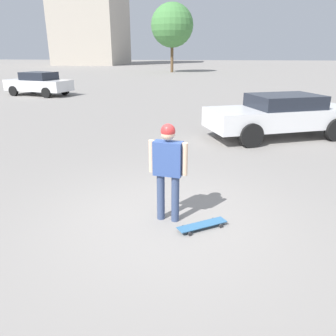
{
  "coord_description": "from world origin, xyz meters",
  "views": [
    {
      "loc": [
        -4.83,
        -0.64,
        2.65
      ],
      "look_at": [
        0.0,
        0.0,
        0.91
      ],
      "focal_mm": 35.0,
      "sensor_mm": 36.0,
      "label": 1
    }
  ],
  "objects_px": {
    "car_parked_near": "(281,115)",
    "person": "(168,163)",
    "skateboard": "(202,225)",
    "car_parked_far": "(39,83)"
  },
  "relations": [
    {
      "from": "person",
      "to": "car_parked_near",
      "type": "height_order",
      "value": "person"
    },
    {
      "from": "skateboard",
      "to": "car_parked_near",
      "type": "bearing_deg",
      "value": -143.06
    },
    {
      "from": "car_parked_near",
      "to": "person",
      "type": "bearing_deg",
      "value": 42.23
    },
    {
      "from": "skateboard",
      "to": "car_parked_near",
      "type": "xyz_separation_m",
      "value": [
        6.24,
        -2.29,
        0.68
      ]
    },
    {
      "from": "skateboard",
      "to": "person",
      "type": "bearing_deg",
      "value": -54.04
    },
    {
      "from": "car_parked_near",
      "to": "car_parked_far",
      "type": "xyz_separation_m",
      "value": [
        9.28,
        13.17,
        0.0
      ]
    },
    {
      "from": "car_parked_near",
      "to": "car_parked_far",
      "type": "relative_size",
      "value": 1.12
    },
    {
      "from": "person",
      "to": "car_parked_far",
      "type": "xyz_separation_m",
      "value": [
        15.3,
        10.31,
        -0.25
      ]
    },
    {
      "from": "skateboard",
      "to": "car_parked_near",
      "type": "distance_m",
      "value": 6.69
    },
    {
      "from": "person",
      "to": "skateboard",
      "type": "relative_size",
      "value": 2.03
    }
  ]
}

